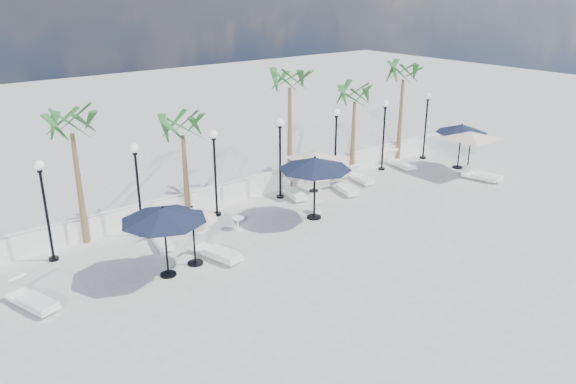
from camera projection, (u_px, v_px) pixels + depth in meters
ground at (381, 244)px, 21.95m from camera, size 100.00×100.00×0.00m
balustrade at (268, 183)px, 27.33m from camera, size 26.00×0.30×1.01m
lamppost_0 at (44, 197)px, 19.82m from camera, size 0.36×0.36×3.84m
lamppost_1 at (137, 177)px, 21.84m from camera, size 0.36×0.36×3.84m
lamppost_2 at (215, 161)px, 23.86m from camera, size 0.36×0.36×3.84m
lamppost_3 at (280, 147)px, 25.89m from camera, size 0.36×0.36×3.84m
lamppost_4 at (336, 135)px, 27.91m from camera, size 0.36×0.36×3.84m
lamppost_5 at (384, 125)px, 29.93m from camera, size 0.36×0.36×3.84m
lamppost_6 at (426, 116)px, 31.96m from camera, size 0.36×0.36×3.84m
palm_0 at (72, 130)px, 20.57m from camera, size 2.60×2.60×5.50m
palm_1 at (183, 132)px, 23.44m from camera, size 2.60×2.60×4.70m
palm_2 at (290, 85)px, 26.26m from camera, size 2.60×2.60×6.10m
palm_3 at (355, 99)px, 29.15m from camera, size 2.60×2.60×4.90m
palm_4 at (403, 77)px, 31.02m from camera, size 2.60×2.60×5.70m
lounger_0 at (32, 299)px, 17.60m from camera, size 1.26×2.16×0.77m
lounger_1 at (161, 240)px, 21.81m from camera, size 0.87×1.79×0.64m
lounger_2 at (217, 251)px, 20.78m from camera, size 1.20×2.26×0.81m
lounger_3 at (293, 192)px, 26.77m from camera, size 1.00×2.04×0.73m
lounger_4 at (344, 188)px, 27.36m from camera, size 1.05×1.97×0.70m
lounger_5 at (400, 162)px, 31.17m from camera, size 0.99×2.13×0.77m
lounger_6 at (360, 178)px, 28.82m from camera, size 0.91×1.90×0.68m
lounger_7 at (483, 174)px, 29.24m from camera, size 0.92×2.08×0.75m
lounger_8 at (480, 176)px, 29.10m from camera, size 1.03×1.91×0.68m
side_table_0 at (171, 223)px, 23.01m from camera, size 0.57×0.57×0.56m
side_table_1 at (238, 222)px, 23.21m from camera, size 0.52×0.52×0.51m
side_table_2 at (319, 206)px, 24.94m from camera, size 0.50×0.50×0.49m
parasol_navy_left at (163, 214)px, 18.79m from camera, size 2.96×2.96×2.61m
parasol_navy_mid at (315, 164)px, 23.56m from camera, size 3.13×3.13×2.81m
parasol_navy_right at (462, 129)px, 30.34m from camera, size 2.81×2.81×2.52m
parasol_cream_sq_a at (314, 152)px, 26.91m from camera, size 4.35×4.35×2.14m
parasol_cream_sq_b at (472, 132)px, 29.42m from camera, size 4.93×4.93×2.47m
parasol_cream_small at (192, 214)px, 19.72m from camera, size 1.85×1.85×2.28m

